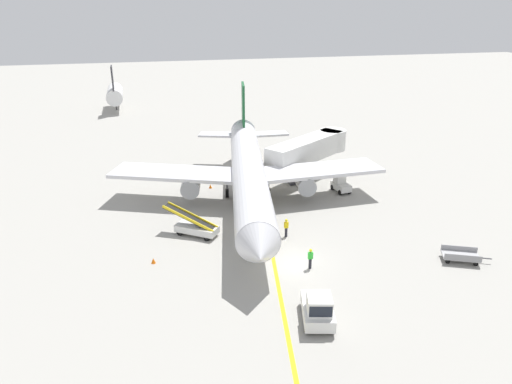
{
  "coord_description": "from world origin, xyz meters",
  "views": [
    {
      "loc": [
        -11.08,
        -30.57,
        19.01
      ],
      "look_at": [
        -0.65,
        9.59,
        2.5
      ],
      "focal_mm": 32.93,
      "sensor_mm": 36.0,
      "label": 1
    }
  ],
  "objects_px": {
    "baggage_tug_near_wing": "(341,183)",
    "safety_cone_wingtip_left": "(243,196)",
    "ground_crew_wing_walker": "(310,258)",
    "ground_crew_marshaller": "(286,227)",
    "pushback_tug": "(318,309)",
    "safety_cone_nose_right": "(153,261)",
    "airliner": "(248,171)",
    "baggage_cart_loaded": "(461,256)",
    "safety_cone_nose_left": "(210,186)",
    "jet_bridge": "(313,148)",
    "safety_cone_wingtip_right": "(309,193)",
    "belt_loader_forward_hold": "(195,227)"
  },
  "relations": [
    {
      "from": "baggage_tug_near_wing",
      "to": "safety_cone_wingtip_left",
      "type": "relative_size",
      "value": 5.75
    },
    {
      "from": "baggage_tug_near_wing",
      "to": "ground_crew_wing_walker",
      "type": "height_order",
      "value": "baggage_tug_near_wing"
    },
    {
      "from": "ground_crew_marshaller",
      "to": "safety_cone_wingtip_left",
      "type": "height_order",
      "value": "ground_crew_marshaller"
    },
    {
      "from": "pushback_tug",
      "to": "ground_crew_wing_walker",
      "type": "xyz_separation_m",
      "value": [
        1.89,
        6.37,
        -0.08
      ]
    },
    {
      "from": "ground_crew_wing_walker",
      "to": "safety_cone_nose_right",
      "type": "xyz_separation_m",
      "value": [
        -11.74,
        3.86,
        -0.69
      ]
    },
    {
      "from": "ground_crew_wing_walker",
      "to": "airliner",
      "type": "bearing_deg",
      "value": 96.07
    },
    {
      "from": "airliner",
      "to": "baggage_cart_loaded",
      "type": "relative_size",
      "value": 9.4
    },
    {
      "from": "ground_crew_marshaller",
      "to": "safety_cone_wingtip_left",
      "type": "xyz_separation_m",
      "value": [
        -1.73,
        9.6,
        -0.69
      ]
    },
    {
      "from": "airliner",
      "to": "ground_crew_marshaller",
      "type": "relative_size",
      "value": 20.68
    },
    {
      "from": "safety_cone_nose_right",
      "to": "safety_cone_wingtip_left",
      "type": "bearing_deg",
      "value": 49.01
    },
    {
      "from": "ground_crew_wing_walker",
      "to": "safety_cone_nose_left",
      "type": "height_order",
      "value": "ground_crew_wing_walker"
    },
    {
      "from": "airliner",
      "to": "safety_cone_nose_right",
      "type": "height_order",
      "value": "airliner"
    },
    {
      "from": "jet_bridge",
      "to": "airliner",
      "type": "bearing_deg",
      "value": -147.4
    },
    {
      "from": "baggage_tug_near_wing",
      "to": "ground_crew_marshaller",
      "type": "distance_m",
      "value": 12.71
    },
    {
      "from": "safety_cone_wingtip_left",
      "to": "baggage_cart_loaded",
      "type": "bearing_deg",
      "value": -51.02
    },
    {
      "from": "airliner",
      "to": "safety_cone_nose_left",
      "type": "bearing_deg",
      "value": 122.39
    },
    {
      "from": "baggage_tug_near_wing",
      "to": "baggage_cart_loaded",
      "type": "bearing_deg",
      "value": -79.47
    },
    {
      "from": "ground_crew_marshaller",
      "to": "safety_cone_wingtip_right",
      "type": "relative_size",
      "value": 3.86
    },
    {
      "from": "pushback_tug",
      "to": "safety_cone_wingtip_left",
      "type": "height_order",
      "value": "pushback_tug"
    },
    {
      "from": "jet_bridge",
      "to": "safety_cone_nose_right",
      "type": "distance_m",
      "value": 25.46
    },
    {
      "from": "ground_crew_wing_walker",
      "to": "safety_cone_nose_right",
      "type": "distance_m",
      "value": 12.38
    },
    {
      "from": "baggage_cart_loaded",
      "to": "ground_crew_wing_walker",
      "type": "distance_m",
      "value": 12.21
    },
    {
      "from": "safety_cone_wingtip_left",
      "to": "safety_cone_wingtip_right",
      "type": "distance_m",
      "value": 7.17
    },
    {
      "from": "ground_crew_marshaller",
      "to": "ground_crew_wing_walker",
      "type": "bearing_deg",
      "value": -88.71
    },
    {
      "from": "safety_cone_wingtip_right",
      "to": "belt_loader_forward_hold",
      "type": "bearing_deg",
      "value": -154.12
    },
    {
      "from": "jet_bridge",
      "to": "baggage_tug_near_wing",
      "type": "bearing_deg",
      "value": -76.76
    },
    {
      "from": "airliner",
      "to": "safety_cone_wingtip_left",
      "type": "relative_size",
      "value": 79.9
    },
    {
      "from": "baggage_tug_near_wing",
      "to": "safety_cone_nose_right",
      "type": "distance_m",
      "value": 23.31
    },
    {
      "from": "pushback_tug",
      "to": "jet_bridge",
      "type": "bearing_deg",
      "value": 69.96
    },
    {
      "from": "airliner",
      "to": "belt_loader_forward_hold",
      "type": "xyz_separation_m",
      "value": [
        -6.32,
        -6.08,
        -2.64
      ]
    },
    {
      "from": "ground_crew_wing_walker",
      "to": "safety_cone_nose_left",
      "type": "distance_m",
      "value": 19.63
    },
    {
      "from": "safety_cone_wingtip_left",
      "to": "jet_bridge",
      "type": "bearing_deg",
      "value": 26.24
    },
    {
      "from": "airliner",
      "to": "baggage_cart_loaded",
      "type": "xyz_separation_m",
      "value": [
        13.54,
        -16.01,
        -2.95
      ]
    },
    {
      "from": "baggage_tug_near_wing",
      "to": "jet_bridge",
      "type": "bearing_deg",
      "value": 103.24
    },
    {
      "from": "airliner",
      "to": "ground_crew_marshaller",
      "type": "xyz_separation_m",
      "value": [
        1.37,
        -8.43,
        -2.51
      ]
    },
    {
      "from": "safety_cone_wingtip_left",
      "to": "ground_crew_marshaller",
      "type": "bearing_deg",
      "value": -79.79
    },
    {
      "from": "safety_cone_nose_left",
      "to": "safety_cone_wingtip_right",
      "type": "relative_size",
      "value": 1.0
    },
    {
      "from": "ground_crew_wing_walker",
      "to": "safety_cone_nose_right",
      "type": "bearing_deg",
      "value": 161.81
    },
    {
      "from": "jet_bridge",
      "to": "ground_crew_wing_walker",
      "type": "height_order",
      "value": "jet_bridge"
    },
    {
      "from": "safety_cone_nose_right",
      "to": "safety_cone_wingtip_left",
      "type": "height_order",
      "value": "same"
    },
    {
      "from": "ground_crew_wing_walker",
      "to": "baggage_tug_near_wing",
      "type": "bearing_deg",
      "value": 58.17
    },
    {
      "from": "baggage_tug_near_wing",
      "to": "ground_crew_marshaller",
      "type": "height_order",
      "value": "baggage_tug_near_wing"
    },
    {
      "from": "safety_cone_nose_right",
      "to": "safety_cone_wingtip_left",
      "type": "relative_size",
      "value": 1.0
    },
    {
      "from": "belt_loader_forward_hold",
      "to": "ground_crew_wing_walker",
      "type": "relative_size",
      "value": 2.81
    },
    {
      "from": "ground_crew_marshaller",
      "to": "jet_bridge",
      "type": "bearing_deg",
      "value": 61.31
    },
    {
      "from": "airliner",
      "to": "safety_cone_wingtip_right",
      "type": "bearing_deg",
      "value": 2.23
    },
    {
      "from": "ground_crew_marshaller",
      "to": "safety_cone_nose_left",
      "type": "height_order",
      "value": "ground_crew_marshaller"
    },
    {
      "from": "pushback_tug",
      "to": "safety_cone_nose_right",
      "type": "bearing_deg",
      "value": 133.91
    },
    {
      "from": "baggage_tug_near_wing",
      "to": "safety_cone_wingtip_right",
      "type": "relative_size",
      "value": 5.75
    },
    {
      "from": "airliner",
      "to": "safety_cone_wingtip_right",
      "type": "relative_size",
      "value": 79.9
    }
  ]
}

